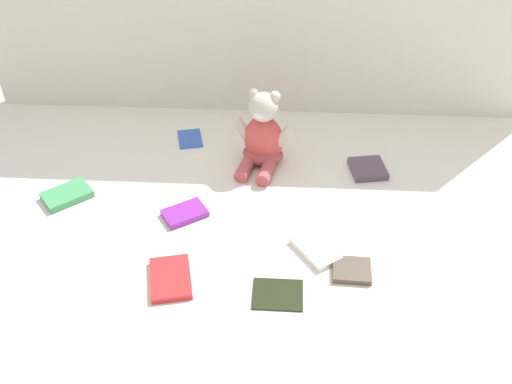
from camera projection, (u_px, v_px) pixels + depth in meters
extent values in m
plane|color=silver|center=(257.00, 197.00, 1.64)|extent=(3.20, 3.20, 0.00)
cube|color=beige|center=(265.00, 5.00, 1.78)|extent=(1.81, 0.03, 0.73)
ellipsoid|color=#D84C47|center=(264.00, 139.00, 1.73)|extent=(0.14, 0.12, 0.15)
ellipsoid|color=#B24C4C|center=(263.00, 154.00, 1.76)|extent=(0.14, 0.13, 0.05)
sphere|color=beige|center=(263.00, 107.00, 1.65)|extent=(0.10, 0.10, 0.09)
ellipsoid|color=white|center=(260.00, 114.00, 1.63)|extent=(0.04, 0.03, 0.03)
sphere|color=beige|center=(254.00, 94.00, 1.65)|extent=(0.04, 0.04, 0.03)
sphere|color=beige|center=(275.00, 97.00, 1.63)|extent=(0.04, 0.04, 0.03)
cylinder|color=beige|center=(243.00, 129.00, 1.72)|extent=(0.08, 0.05, 0.08)
cylinder|color=beige|center=(284.00, 136.00, 1.69)|extent=(0.08, 0.05, 0.08)
cylinder|color=#B24C4C|center=(245.00, 169.00, 1.71)|extent=(0.06, 0.09, 0.04)
cylinder|color=#B24C4C|center=(266.00, 173.00, 1.69)|extent=(0.06, 0.09, 0.04)
cube|color=brown|center=(352.00, 270.00, 1.41)|extent=(0.10, 0.09, 0.01)
cube|color=white|center=(315.00, 250.00, 1.46)|extent=(0.13, 0.15, 0.02)
cube|color=#3158B1|center=(190.00, 138.00, 1.86)|extent=(0.10, 0.12, 0.01)
cube|color=#242C17|center=(278.00, 294.00, 1.36)|extent=(0.12, 0.10, 0.01)
cube|color=purple|center=(185.00, 213.00, 1.57)|extent=(0.14, 0.12, 0.02)
cube|color=red|center=(171.00, 278.00, 1.39)|extent=(0.12, 0.15, 0.02)
cube|color=#429458|center=(67.00, 195.00, 1.63)|extent=(0.15, 0.15, 0.02)
cube|color=#533F4E|center=(368.00, 169.00, 1.73)|extent=(0.12, 0.12, 0.02)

